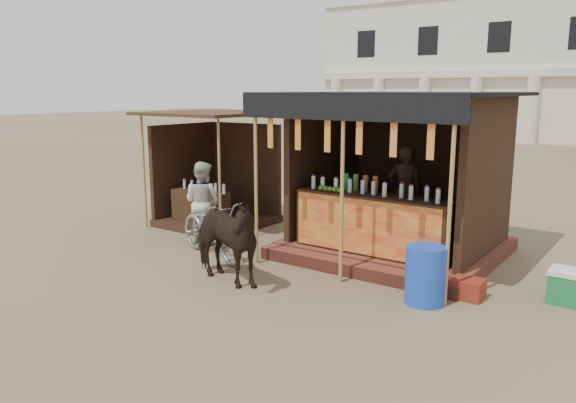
# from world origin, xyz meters

# --- Properties ---
(ground) EXTENTS (120.00, 120.00, 0.00)m
(ground) POSITION_xyz_m (0.00, 0.00, 0.00)
(ground) COLOR #846B4C
(ground) RESTS_ON ground
(main_stall) EXTENTS (3.60, 3.61, 2.78)m
(main_stall) POSITION_xyz_m (1.00, 3.36, 1.03)
(main_stall) COLOR brown
(main_stall) RESTS_ON ground
(secondary_stall) EXTENTS (2.40, 2.40, 2.38)m
(secondary_stall) POSITION_xyz_m (-3.17, 3.24, 0.85)
(secondary_stall) COLOR #3A2215
(secondary_stall) RESTS_ON ground
(cow) EXTENTS (1.69, 0.99, 1.34)m
(cow) POSITION_xyz_m (-0.40, 0.50, 0.67)
(cow) COLOR black
(cow) RESTS_ON ground
(motorbike) EXTENTS (2.00, 1.19, 0.99)m
(motorbike) POSITION_xyz_m (-1.44, 1.38, 0.50)
(motorbike) COLOR gray
(motorbike) RESTS_ON ground
(bystander) EXTENTS (0.79, 0.65, 1.52)m
(bystander) POSITION_xyz_m (-2.26, 2.00, 0.76)
(bystander) COLOR beige
(bystander) RESTS_ON ground
(blue_barrel) EXTENTS (0.55, 0.55, 0.79)m
(blue_barrel) POSITION_xyz_m (2.35, 1.47, 0.39)
(blue_barrel) COLOR blue
(blue_barrel) RESTS_ON ground
(red_crate) EXTENTS (0.42, 0.38, 0.27)m
(red_crate) POSITION_xyz_m (2.76, 2.00, 0.13)
(red_crate) COLOR maroon
(red_crate) RESTS_ON ground
(cooler) EXTENTS (0.64, 0.44, 0.46)m
(cooler) POSITION_xyz_m (3.98, 2.60, 0.23)
(cooler) COLOR #1A793B
(cooler) RESTS_ON ground
(background_building) EXTENTS (26.00, 7.45, 8.18)m
(background_building) POSITION_xyz_m (-2.00, 29.94, 3.98)
(background_building) COLOR silver
(background_building) RESTS_ON ground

